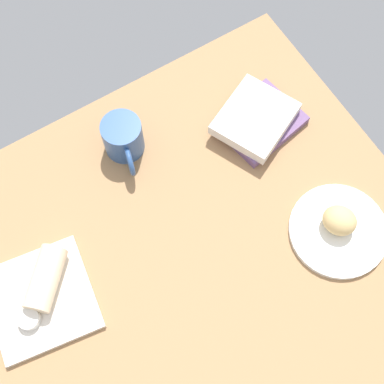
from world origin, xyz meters
The scene contains 8 objects.
dining_table centered at (0.00, 0.00, 2.00)cm, with size 110.00×90.00×4.00cm, color #9E754C.
round_plate centered at (33.98, -13.87, 4.70)cm, with size 22.19×22.19×1.40cm, color white.
scone_pastry centered at (34.16, -12.65, 8.46)cm, with size 7.64×6.70×6.11cm, color #DAB674.
square_plate centered at (-29.54, 7.01, 4.80)cm, with size 21.52×21.52×1.60cm, color silver.
sauce_cup centered at (-33.36, 4.04, 6.80)cm, with size 4.59×4.59×2.23cm.
breakfast_wrap centered at (-26.49, 9.39, 8.52)cm, with size 5.85×5.85×13.54cm, color beige.
book_stack centered at (33.51, 18.28, 6.72)cm, with size 23.28×21.20×5.52cm.
coffee_mug centered at (3.46, 29.62, 9.06)cm, with size 9.39×14.42×9.91cm.
Camera 1 is at (-14.64, -30.27, 125.13)cm, focal length 52.72 mm.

